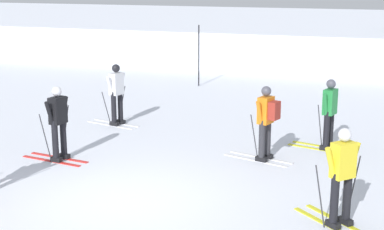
# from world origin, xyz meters

# --- Properties ---
(ground_plane) EXTENTS (120.00, 120.00, 0.00)m
(ground_plane) POSITION_xyz_m (0.00, 0.00, 0.00)
(ground_plane) COLOR silver
(far_snow_ridge) EXTENTS (80.00, 6.78, 1.60)m
(far_snow_ridge) POSITION_xyz_m (0.00, 18.06, 0.80)
(far_snow_ridge) COLOR silver
(far_snow_ridge) RESTS_ON ground
(skier_black) EXTENTS (1.64, 0.99, 1.71)m
(skier_black) POSITION_xyz_m (-2.36, 1.72, 0.92)
(skier_black) COLOR red
(skier_black) RESTS_ON ground
(skier_green) EXTENTS (1.64, 0.97, 1.71)m
(skier_green) POSITION_xyz_m (3.29, 4.49, 0.92)
(skier_green) COLOR gold
(skier_green) RESTS_ON ground
(skier_white) EXTENTS (1.64, 0.98, 1.71)m
(skier_white) POSITION_xyz_m (-2.49, 5.00, 0.92)
(skier_white) COLOR silver
(skier_white) RESTS_ON ground
(skier_orange) EXTENTS (1.64, 0.97, 1.71)m
(skier_orange) POSITION_xyz_m (2.04, 3.17, 0.96)
(skier_orange) COLOR silver
(skier_orange) RESTS_ON ground
(skier_yellow) EXTENTS (1.43, 1.35, 1.71)m
(skier_yellow) POSITION_xyz_m (3.91, 0.08, 0.92)
(skier_yellow) COLOR gold
(skier_yellow) RESTS_ON ground
(trail_marker_pole) EXTENTS (0.05, 0.05, 2.26)m
(trail_marker_pole) POSITION_xyz_m (-2.07, 11.18, 1.13)
(trail_marker_pole) COLOR black
(trail_marker_pole) RESTS_ON ground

